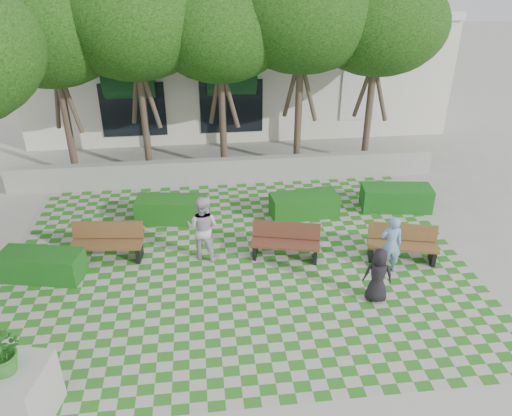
{
  "coord_description": "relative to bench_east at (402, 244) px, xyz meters",
  "views": [
    {
      "loc": [
        -0.87,
        -10.03,
        7.56
      ],
      "look_at": [
        0.5,
        1.5,
        1.4
      ],
      "focal_mm": 35.0,
      "sensor_mm": 36.0,
      "label": 1
    }
  ],
  "objects": [
    {
      "name": "hedge_east",
      "position": [
        0.9,
        2.81,
        -0.08
      ],
      "size": [
        2.28,
        1.16,
        0.76
      ],
      "primitive_type": "cube",
      "rotation": [
        0.0,
        0.0,
        -0.14
      ],
      "color": "#155118",
      "rests_on": "ground"
    },
    {
      "name": "bench_east",
      "position": [
        0.0,
        0.0,
        0.0
      ],
      "size": [
        1.92,
        1.03,
        0.96
      ],
      "rotation": [
        0.0,
        0.0,
        -0.24
      ],
      "color": "brown",
      "rests_on": "ground"
    },
    {
      "name": "lawn",
      "position": [
        -4.35,
        0.24,
        -0.46
      ],
      "size": [
        12.0,
        12.0,
        0.0
      ],
      "primitive_type": "plane",
      "color": "#2B721E",
      "rests_on": "ground"
    },
    {
      "name": "person_blue",
      "position": [
        -0.55,
        -0.49,
        0.33
      ],
      "size": [
        0.61,
        0.43,
        1.59
      ],
      "primitive_type": "imported",
      "rotation": [
        0.0,
        0.0,
        3.05
      ],
      "color": "#6F97CA",
      "rests_on": "ground"
    },
    {
      "name": "bench_west",
      "position": [
        -7.84,
        0.98,
        0.02
      ],
      "size": [
        1.95,
        0.81,
        1.0
      ],
      "rotation": [
        0.0,
        0.0,
        -0.1
      ],
      "color": "brown",
      "rests_on": "ground"
    },
    {
      "name": "bench_mid",
      "position": [
        -3.09,
        0.46,
        0.0
      ],
      "size": [
        1.92,
        1.03,
        0.96
      ],
      "rotation": [
        0.0,
        0.0,
        -0.24
      ],
      "color": "#532A1C",
      "rests_on": "ground"
    },
    {
      "name": "hedge_west",
      "position": [
        -9.38,
        0.25,
        -0.1
      ],
      "size": [
        2.18,
        1.23,
        0.72
      ],
      "primitive_type": "cube",
      "rotation": [
        0.0,
        0.0,
        -0.21
      ],
      "color": "#144B15",
      "rests_on": "ground"
    },
    {
      "name": "building",
      "position": [
        -3.42,
        13.32,
        2.06
      ],
      "size": [
        18.0,
        8.92,
        5.15
      ],
      "color": "silver",
      "rests_on": "ground"
    },
    {
      "name": "person_white",
      "position": [
        -5.28,
        0.71,
        0.45
      ],
      "size": [
        1.08,
        0.97,
        1.82
      ],
      "primitive_type": "imported",
      "rotation": [
        0.0,
        0.0,
        2.77
      ],
      "color": "silver",
      "rests_on": "ground"
    },
    {
      "name": "hedge_midright",
      "position": [
        -2.11,
        2.7,
        -0.1
      ],
      "size": [
        2.15,
        1.03,
        0.73
      ],
      "primitive_type": "cube",
      "rotation": [
        0.0,
        0.0,
        0.1
      ],
      "color": "#154F15",
      "rests_on": "ground"
    },
    {
      "name": "planter_front",
      "position": [
        -8.67,
        -4.15,
        0.37
      ],
      "size": [
        1.36,
        1.36,
        2.04
      ],
      "rotation": [
        0.0,
        0.0,
        -0.21
      ],
      "color": "#9E9B93",
      "rests_on": "ground"
    },
    {
      "name": "retaining_wall",
      "position": [
        -4.35,
        5.44,
        -0.01
      ],
      "size": [
        15.0,
        0.36,
        0.9
      ],
      "primitive_type": "cube",
      "color": "#9E9B93",
      "rests_on": "ground"
    },
    {
      "name": "hedge_midleft",
      "position": [
        -6.2,
        2.88,
        -0.09
      ],
      "size": [
        2.22,
        1.14,
        0.74
      ],
      "primitive_type": "cube",
      "rotation": [
        0.0,
        0.0,
        -0.14
      ],
      "color": "#165115",
      "rests_on": "ground"
    },
    {
      "name": "ground",
      "position": [
        -4.35,
        -0.76,
        -0.46
      ],
      "size": [
        90.0,
        90.0,
        0.0
      ],
      "primitive_type": "plane",
      "color": "gray",
      "rests_on": "ground"
    },
    {
      "name": "tree_row",
      "position": [
        -6.22,
        5.2,
        4.72
      ],
      "size": [
        17.7,
        13.4,
        7.41
      ],
      "color": "#47382B",
      "rests_on": "ground"
    },
    {
      "name": "person_dark",
      "position": [
        -1.26,
        -1.62,
        0.23
      ],
      "size": [
        0.76,
        0.59,
        1.39
      ],
      "primitive_type": "imported",
      "rotation": [
        0.0,
        0.0,
        2.9
      ],
      "color": "black",
      "rests_on": "ground"
    }
  ]
}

